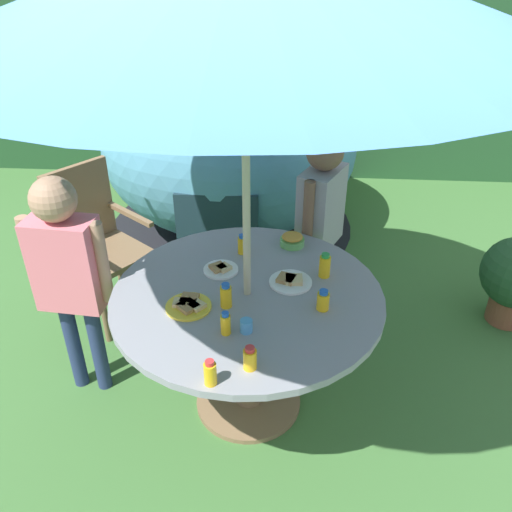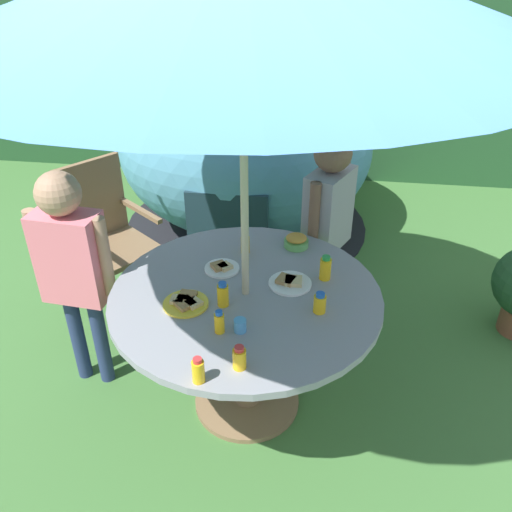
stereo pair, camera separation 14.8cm
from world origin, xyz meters
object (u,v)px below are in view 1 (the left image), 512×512
Objects in this scene: snack_bowl at (292,240)px; juice_bottle_mid_right at (242,245)px; wooden_chair at (95,236)px; juice_bottle_far_left at (226,296)px; juice_bottle_back_edge at (325,266)px; dome_tent at (229,147)px; plate_far_right at (290,281)px; juice_bottle_center_front at (250,359)px; juice_bottle_center_back at (226,324)px; child_in_grey_shirt at (321,208)px; cup_near at (246,326)px; child_in_pink_shirt at (67,264)px; juice_bottle_near_right at (210,373)px; plate_front_edge at (189,305)px; garden_table at (248,319)px; plate_mid_left at (221,269)px; juice_bottle_near_left at (323,300)px.

snack_bowl is 0.29m from juice_bottle_mid_right.
wooden_chair is 8.07× the size of juice_bottle_far_left.
juice_bottle_back_edge reaches higher than juice_bottle_mid_right.
dome_tent is at bearing 110.30° from juice_bottle_back_edge.
plate_far_right is 1.98× the size of juice_bottle_center_front.
juice_bottle_mid_right is 0.87× the size of juice_bottle_back_edge.
juice_bottle_center_back is (0.26, -2.39, 0.09)m from dome_tent.
cup_near is (-0.36, -1.09, -0.04)m from child_in_grey_shirt.
child_in_pink_shirt is 10.35× the size of juice_bottle_far_left.
wooden_chair is at bearing 155.92° from juice_bottle_mid_right.
dome_tent is at bearing 94.94° from juice_bottle_near_right.
juice_bottle_back_edge reaches higher than plate_front_edge.
juice_bottle_back_edge is at bearing 25.08° from garden_table.
juice_bottle_center_front is at bearing -99.04° from snack_bowl.
plate_mid_left is at bearing -85.52° from dome_tent.
plate_front_edge is at bearing -128.11° from snack_bowl.
juice_bottle_back_edge is 0.59m from cup_near.
child_in_grey_shirt reaches higher than wooden_chair.
juice_bottle_center_front is at bearing 33.27° from juice_bottle_near_right.
dome_tent reaches higher than cup_near.
dome_tent reaches higher than plate_front_edge.
juice_bottle_far_left reaches higher than plate_far_right.
wooden_chair is 1.74m from juice_bottle_near_right.
plate_far_right is at bearing 55.75° from juice_bottle_center_back.
juice_bottle_mid_right is (-0.42, 0.47, 0.00)m from juice_bottle_near_left.
child_in_grey_shirt reaches higher than juice_bottle_near_right.
juice_bottle_far_left is 0.95× the size of juice_bottle_back_edge.
juice_bottle_near_right is (-0.30, -1.09, 0.02)m from snack_bowl.
child_in_grey_shirt is 1.36m from juice_bottle_center_front.
wooden_chair reaches higher than snack_bowl.
cup_near is at bearing -127.73° from juice_bottle_back_edge.
dome_tent is at bearing 107.48° from juice_bottle_near_left.
child_in_grey_shirt is 6.01× the size of plate_front_edge.
wooden_chair is 1.71m from juice_bottle_near_left.
child_in_grey_shirt reaches higher than juice_bottle_center_front.
juice_bottle_back_edge reaches higher than snack_bowl.
plate_far_right is at bearing -81.79° from wooden_chair.
garden_table is at bearing -154.92° from juice_bottle_back_edge.
cup_near is (0.08, -0.66, -0.02)m from juice_bottle_mid_right.
juice_bottle_near_left reaches higher than plate_mid_left.
snack_bowl is at bearing 24.35° from child_in_pink_shirt.
juice_bottle_center_back reaches higher than cup_near.
juice_bottle_center_front is (-0.31, -0.41, 0.00)m from juice_bottle_near_left.
cup_near reaches higher than garden_table.
wooden_chair reaches higher than juice_bottle_far_left.
juice_bottle_back_edge is 2.15× the size of cup_near.
garden_table is 2.11m from dome_tent.
juice_bottle_far_left is (0.18, 0.02, 0.05)m from plate_front_edge.
child_in_grey_shirt is 0.62m from juice_bottle_mid_right.
garden_table is 12.22× the size of juice_bottle_center_front.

